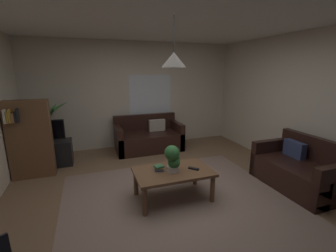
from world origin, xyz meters
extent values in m
cube|color=brown|center=(0.00, 0.00, -0.01)|extent=(5.04, 5.43, 0.02)
cube|color=gray|center=(0.00, -0.20, 0.00)|extent=(3.27, 2.99, 0.01)
cube|color=beige|center=(0.00, 2.75, 1.29)|extent=(5.16, 0.06, 2.57)
cube|color=beige|center=(2.55, 0.00, 1.29)|extent=(0.06, 5.43, 2.57)
cube|color=white|center=(0.00, 0.00, 2.58)|extent=(5.04, 5.43, 0.02)
cube|color=white|center=(0.38, 2.71, 1.24)|extent=(1.08, 0.01, 1.08)
cube|color=black|center=(0.19, 2.21, 0.21)|extent=(1.56, 0.81, 0.42)
cube|color=black|center=(0.19, 2.56, 0.62)|extent=(1.56, 0.12, 0.40)
cube|color=black|center=(-0.53, 2.21, 0.32)|extent=(0.12, 0.81, 0.64)
cube|color=black|center=(0.90, 2.21, 0.32)|extent=(0.12, 0.81, 0.64)
cube|color=#B7AD9E|center=(0.44, 2.38, 0.56)|extent=(0.40, 0.12, 0.28)
cube|color=black|center=(2.01, -0.39, 0.21)|extent=(0.81, 1.35, 0.42)
cube|color=black|center=(2.36, -0.39, 0.62)|extent=(0.12, 1.35, 0.40)
cube|color=black|center=(2.01, 0.22, 0.32)|extent=(0.81, 0.12, 0.64)
cube|color=black|center=(2.01, -1.01, 0.32)|extent=(0.81, 0.12, 0.64)
cube|color=navy|center=(2.18, -0.13, 0.56)|extent=(0.14, 0.41, 0.28)
cube|color=brown|center=(-0.03, -0.03, 0.43)|extent=(1.13, 0.69, 0.04)
cylinder|color=brown|center=(-0.54, -0.31, 0.20)|extent=(0.07, 0.07, 0.41)
cylinder|color=brown|center=(0.47, -0.31, 0.20)|extent=(0.07, 0.07, 0.41)
cylinder|color=brown|center=(-0.54, 0.26, 0.20)|extent=(0.07, 0.07, 0.41)
cylinder|color=brown|center=(0.47, 0.26, 0.20)|extent=(0.07, 0.07, 0.41)
cube|color=#2D4C8C|center=(-0.23, 0.05, 0.46)|extent=(0.15, 0.14, 0.02)
cube|color=#99663F|center=(-0.22, 0.04, 0.48)|extent=(0.12, 0.10, 0.03)
cube|color=#387247|center=(-0.23, 0.05, 0.51)|extent=(0.15, 0.14, 0.03)
cube|color=black|center=(0.27, -0.09, 0.46)|extent=(0.15, 0.15, 0.02)
cylinder|color=beige|center=(-0.05, -0.05, 0.49)|extent=(0.18, 0.18, 0.08)
sphere|color=#2D6B33|center=(-0.03, -0.06, 0.59)|extent=(0.18, 0.18, 0.18)
sphere|color=#2D6B33|center=(-0.03, -0.03, 0.64)|extent=(0.17, 0.17, 0.17)
sphere|color=#2D6B33|center=(-0.07, -0.06, 0.74)|extent=(0.22, 0.22, 0.22)
cube|color=black|center=(-1.97, 1.97, 0.25)|extent=(0.90, 0.44, 0.50)
cube|color=black|center=(-1.97, 1.95, 0.75)|extent=(0.70, 0.05, 0.39)
cube|color=black|center=(-1.97, 1.92, 0.75)|extent=(0.66, 0.00, 0.35)
cube|color=black|center=(-1.97, 1.95, 0.52)|extent=(0.24, 0.16, 0.04)
cylinder|color=#4C4C51|center=(-1.97, 2.38, 0.15)|extent=(0.32, 0.32, 0.30)
cylinder|color=brown|center=(-1.97, 2.38, 0.65)|extent=(0.05, 0.05, 0.70)
cone|color=#3D7F3D|center=(-1.75, 2.40, 1.12)|extent=(0.49, 0.13, 0.33)
cone|color=#3D7F3D|center=(-1.86, 2.58, 1.08)|extent=(0.27, 0.47, 0.32)
cone|color=#3D7F3D|center=(-2.10, 2.58, 1.14)|extent=(0.32, 0.48, 0.42)
cone|color=#3D7F3D|center=(-2.16, 2.37, 1.06)|extent=(0.41, 0.12, 0.22)
cone|color=#3D7F3D|center=(-2.04, 2.19, 1.06)|extent=(0.19, 0.43, 0.26)
cone|color=#3D7F3D|center=(-1.85, 2.20, 1.08)|extent=(0.29, 0.44, 0.32)
cube|color=brown|center=(-2.15, 1.51, 0.70)|extent=(0.70, 0.22, 1.40)
cube|color=beige|center=(-2.43, 1.39, 1.16)|extent=(0.04, 0.16, 0.23)
cube|color=gold|center=(-2.39, 1.39, 1.15)|extent=(0.03, 0.16, 0.19)
cube|color=gold|center=(-2.36, 1.39, 1.16)|extent=(0.03, 0.16, 0.23)
cube|color=#99663F|center=(-2.32, 1.39, 1.13)|extent=(0.04, 0.16, 0.16)
cube|color=black|center=(-2.28, 1.39, 1.14)|extent=(0.03, 0.16, 0.19)
cube|color=black|center=(-2.25, 1.39, 1.17)|extent=(0.03, 0.16, 0.24)
cylinder|color=black|center=(-0.03, -0.03, 2.35)|extent=(0.01, 0.01, 0.45)
cone|color=#4C4742|center=(-0.03, -0.03, 2.02)|extent=(0.34, 0.34, 0.20)
camera|label=1|loc=(-1.16, -2.99, 1.90)|focal=24.78mm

